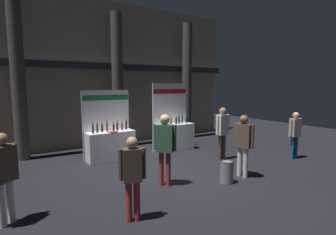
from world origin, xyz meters
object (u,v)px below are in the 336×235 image
object	(u,v)px
visitor_4	(3,170)
visitor_5	(132,173)
trash_bin	(227,172)
visitor_2	(222,129)
exhibitor_booth_1	(174,134)
visitor_0	(165,143)
exhibitor_booth_0	(110,142)
visitor_3	(243,140)
visitor_1	(295,132)

from	to	relation	value
visitor_4	visitor_5	xyz separation A→B (m)	(1.98, -1.12, -0.09)
trash_bin	visitor_4	bearing A→B (deg)	172.06
visitor_2	trash_bin	bearing A→B (deg)	49.40
exhibitor_booth_1	visitor_0	distance (m)	3.73
exhibitor_booth_1	visitor_4	xyz separation A→B (m)	(-5.68, -2.96, 0.38)
trash_bin	exhibitor_booth_1	bearing A→B (deg)	77.22
exhibitor_booth_0	visitor_5	distance (m)	4.29
trash_bin	visitor_3	distance (m)	1.02
visitor_1	visitor_3	size ratio (longest dim) A/B	0.94
visitor_3	exhibitor_booth_0	bearing A→B (deg)	24.63
visitor_0	visitor_1	bearing A→B (deg)	41.93
exhibitor_booth_0	visitor_0	distance (m)	3.02
visitor_0	visitor_3	xyz separation A→B (m)	(2.13, -0.63, -0.06)
trash_bin	visitor_4	xyz separation A→B (m)	(-4.85, 0.68, 0.73)
trash_bin	visitor_0	xyz separation A→B (m)	(-1.44, 0.72, 0.81)
trash_bin	visitor_1	bearing A→B (deg)	5.86
visitor_4	exhibitor_booth_0	bearing A→B (deg)	-173.05
visitor_2	visitor_3	size ratio (longest dim) A/B	1.03
exhibitor_booth_0	visitor_3	bearing A→B (deg)	-55.72
visitor_1	exhibitor_booth_1	bearing A→B (deg)	136.80
visitor_5	trash_bin	bearing A→B (deg)	26.64
exhibitor_booth_0	exhibitor_booth_1	bearing A→B (deg)	-0.88
exhibitor_booth_0	visitor_5	xyz separation A→B (m)	(-1.12, -4.12, 0.34)
trash_bin	visitor_5	size ratio (longest dim) A/B	0.36
trash_bin	visitor_3	world-z (taller)	visitor_3
visitor_0	visitor_3	world-z (taller)	visitor_0
exhibitor_booth_1	visitor_2	bearing A→B (deg)	-73.18
visitor_0	visitor_2	world-z (taller)	visitor_0
visitor_0	visitor_4	world-z (taller)	visitor_0
visitor_4	visitor_5	bearing A→B (deg)	113.26
visitor_2	visitor_0	bearing A→B (deg)	18.28
visitor_1	visitor_5	world-z (taller)	visitor_1
trash_bin	visitor_2	bearing A→B (deg)	48.84
visitor_2	visitor_4	xyz separation A→B (m)	(-6.28, -0.96, -0.04)
trash_bin	visitor_5	world-z (taller)	visitor_5
visitor_5	exhibitor_booth_1	bearing A→B (deg)	65.67
exhibitor_booth_0	visitor_0	xyz separation A→B (m)	(0.31, -2.96, 0.50)
visitor_3	trash_bin	bearing A→B (deg)	87.73
visitor_3	exhibitor_booth_1	bearing A→B (deg)	-11.83
visitor_3	visitor_5	world-z (taller)	visitor_3
exhibitor_booth_0	visitor_0	size ratio (longest dim) A/B	1.30
visitor_5	visitor_0	bearing A→B (deg)	56.89
exhibitor_booth_0	visitor_4	size ratio (longest dim) A/B	1.38
visitor_2	visitor_1	bearing A→B (deg)	150.18
visitor_3	visitor_4	size ratio (longest dim) A/B	1.01
exhibitor_booth_1	visitor_5	bearing A→B (deg)	-132.19
visitor_3	visitor_2	bearing A→B (deg)	-35.22
exhibitor_booth_1	trash_bin	world-z (taller)	exhibitor_booth_1
exhibitor_booth_1	visitor_5	world-z (taller)	exhibitor_booth_1
visitor_2	visitor_3	distance (m)	1.72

